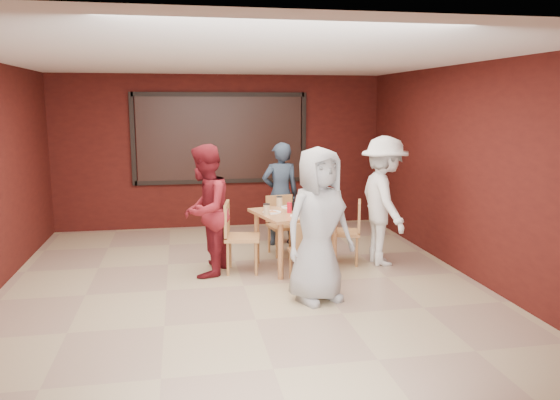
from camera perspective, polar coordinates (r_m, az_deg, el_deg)
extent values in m
plane|color=tan|center=(7.02, -3.83, -8.92)|extent=(7.00, 7.00, 0.00)
cube|color=black|center=(10.09, -6.22, 6.42)|extent=(3.00, 0.02, 1.50)
cube|color=tan|center=(7.58, 1.54, -1.39)|extent=(1.23, 1.23, 0.04)
cylinder|color=tan|center=(7.86, -2.44, -3.96)|extent=(0.07, 0.07, 0.76)
cylinder|color=tan|center=(8.19, 2.80, -3.38)|extent=(0.07, 0.07, 0.76)
cylinder|color=tan|center=(7.14, 0.06, -5.39)|extent=(0.07, 0.07, 0.76)
cylinder|color=tan|center=(7.51, 5.68, -4.67)|extent=(0.07, 0.07, 0.76)
cylinder|color=white|center=(7.27, 2.06, -1.67)|extent=(0.26, 0.26, 0.01)
cone|color=#E3B750|center=(7.26, 2.06, -1.56)|extent=(0.23, 0.23, 0.02)
cylinder|color=beige|center=(7.19, 3.32, -1.29)|extent=(0.09, 0.09, 0.14)
cylinder|color=black|center=(7.18, 3.32, -0.69)|extent=(0.09, 0.09, 0.01)
cylinder|color=white|center=(7.88, 1.06, -0.74)|extent=(0.26, 0.26, 0.01)
cone|color=#E3B750|center=(7.88, 1.06, -0.63)|extent=(0.23, 0.23, 0.02)
cylinder|color=beige|center=(7.93, -0.07, -0.19)|extent=(0.09, 0.09, 0.14)
cylinder|color=black|center=(7.92, -0.07, 0.35)|extent=(0.09, 0.09, 0.01)
cylinder|color=white|center=(7.51, -0.85, -1.27)|extent=(0.26, 0.26, 0.01)
cone|color=#E3B750|center=(7.51, -0.85, -1.16)|extent=(0.23, 0.23, 0.02)
cylinder|color=beige|center=(7.35, -1.42, -1.02)|extent=(0.09, 0.09, 0.14)
cylinder|color=black|center=(7.34, -1.42, -0.44)|extent=(0.09, 0.09, 0.01)
cylinder|color=white|center=(7.64, 3.88, -1.10)|extent=(0.26, 0.26, 0.01)
cone|color=#E3B750|center=(7.64, 3.88, -0.99)|extent=(0.23, 0.23, 0.02)
cylinder|color=beige|center=(7.79, 4.33, -0.42)|extent=(0.09, 0.09, 0.14)
cylinder|color=black|center=(7.77, 4.34, 0.13)|extent=(0.09, 0.09, 0.01)
cylinder|color=silver|center=(7.55, 2.22, -0.88)|extent=(0.06, 0.06, 0.10)
cylinder|color=silver|center=(7.49, 1.83, -1.03)|extent=(0.05, 0.05, 0.08)
cylinder|color=red|center=(7.49, 0.99, -0.79)|extent=(0.07, 0.07, 0.15)
cube|color=black|center=(7.64, 1.26, -0.69)|extent=(0.13, 0.09, 0.11)
cube|color=#BD8949|center=(7.06, 2.65, -5.39)|extent=(0.40, 0.40, 0.04)
cylinder|color=#BD8949|center=(7.30, 3.56, -6.59)|extent=(0.03, 0.03, 0.38)
cylinder|color=#BD8949|center=(7.23, 1.10, -6.74)|extent=(0.03, 0.03, 0.38)
cylinder|color=#BD8949|center=(7.01, 4.22, -7.31)|extent=(0.03, 0.03, 0.38)
cylinder|color=#BD8949|center=(6.93, 1.67, -7.48)|extent=(0.03, 0.03, 0.38)
cube|color=#BD8949|center=(6.83, 3.02, -3.96)|extent=(0.39, 0.04, 0.37)
cube|color=#BD8949|center=(8.30, 0.37, -2.76)|extent=(0.50, 0.50, 0.04)
cylinder|color=#BD8949|center=(8.13, -0.33, -4.69)|extent=(0.04, 0.04, 0.42)
cylinder|color=#BD8949|center=(8.26, 1.94, -4.47)|extent=(0.04, 0.04, 0.42)
cylinder|color=#BD8949|center=(8.45, -1.16, -4.13)|extent=(0.04, 0.04, 0.42)
cylinder|color=#BD8949|center=(8.57, 1.04, -3.93)|extent=(0.04, 0.04, 0.42)
cube|color=#BD8949|center=(8.42, -0.10, -0.86)|extent=(0.43, 0.11, 0.41)
cube|color=#BD8949|center=(7.47, -3.93, -3.94)|extent=(0.54, 0.54, 0.04)
cylinder|color=#BD8949|center=(7.34, -2.52, -6.19)|extent=(0.04, 0.04, 0.46)
cylinder|color=#BD8949|center=(7.70, -2.42, -5.41)|extent=(0.04, 0.04, 0.46)
cylinder|color=#BD8949|center=(7.36, -5.47, -6.18)|extent=(0.04, 0.04, 0.46)
cylinder|color=#BD8949|center=(7.73, -5.23, -5.39)|extent=(0.04, 0.04, 0.46)
cube|color=#BD8949|center=(7.42, -5.58, -1.94)|extent=(0.12, 0.47, 0.44)
cube|color=#BD8949|center=(7.91, 6.78, -3.39)|extent=(0.56, 0.56, 0.04)
cylinder|color=#BD8949|center=(8.14, 5.53, -4.68)|extent=(0.04, 0.04, 0.43)
cylinder|color=#BD8949|center=(7.80, 5.40, -5.34)|extent=(0.04, 0.04, 0.43)
cylinder|color=#BD8949|center=(8.14, 8.05, -4.75)|extent=(0.04, 0.04, 0.43)
cylinder|color=#BD8949|center=(7.79, 8.02, -5.42)|extent=(0.04, 0.04, 0.43)
cube|color=#BD8949|center=(7.85, 8.28, -1.64)|extent=(0.18, 0.43, 0.42)
imported|color=#A8A8A8|center=(6.29, 4.04, -2.63)|extent=(1.03, 0.85, 1.80)
imported|color=#2C3A4E|center=(8.83, 0.05, 0.64)|extent=(0.63, 0.44, 1.67)
imported|color=maroon|center=(7.30, -7.83, -1.11)|extent=(0.92, 1.03, 1.76)
imported|color=white|center=(7.87, 10.79, -0.10)|extent=(0.69, 1.19, 1.83)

